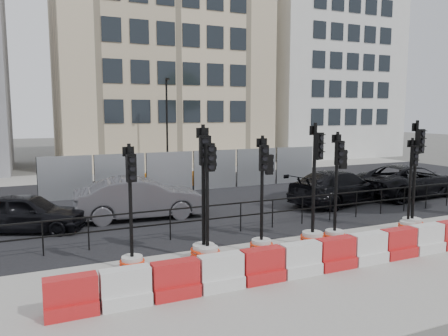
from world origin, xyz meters
name	(u,v)px	position (x,y,z in m)	size (l,w,h in m)	color
ground	(292,237)	(0.00, 0.00, 0.00)	(120.00, 120.00, 0.00)	#51514C
sidewalk_near	(357,268)	(0.00, -3.00, 0.01)	(40.00, 6.00, 0.02)	gray
road	(208,197)	(0.00, 7.00, 0.01)	(40.00, 14.00, 0.03)	black
sidewalk_far	(156,173)	(0.00, 16.00, 0.01)	(40.00, 4.00, 0.02)	gray
building_cream	(158,45)	(2.00, 21.99, 9.00)	(15.00, 10.06, 18.00)	beige
building_white	(319,67)	(17.00, 21.99, 8.00)	(12.00, 9.06, 16.00)	silver
kerb_railing	(273,208)	(0.00, 1.20, 0.69)	(18.00, 0.04, 1.00)	black
heras_fencing	(179,175)	(-0.49, 9.71, 0.71)	(14.33, 1.72, 2.00)	#93979B
lamp_post_far	(167,123)	(0.50, 14.98, 3.22)	(0.12, 0.56, 6.00)	black
barrier_row	(352,252)	(0.00, -2.80, 0.37)	(14.65, 0.50, 0.80)	red
traffic_signal_a	(132,246)	(-5.23, -0.90, 0.66)	(0.62, 0.62, 3.17)	#BAB9B5
traffic_signal_b	(204,229)	(-3.30, -0.87, 0.86)	(0.71, 0.71, 3.61)	#BAB9B5
traffic_signal_c	(208,236)	(-3.26, -1.02, 0.70)	(0.67, 0.67, 3.40)	#BAB9B5
traffic_signal_d	(262,226)	(-1.63, -1.00, 0.79)	(0.65, 0.65, 3.29)	#BAB9B5
traffic_signal_e	(313,222)	(0.04, -1.06, 0.75)	(0.71, 0.71, 3.62)	#BAB9B5
traffic_signal_f	(336,218)	(0.81, -1.09, 0.80)	(0.66, 0.66, 3.35)	#BAB9B5
traffic_signal_g	(409,213)	(3.79, -1.08, 0.64)	(0.61, 0.61, 3.10)	#BAB9B5
traffic_signal_h	(413,209)	(4.00, -1.05, 0.76)	(0.72, 0.72, 3.66)	#BAB9B5
car_a	(27,213)	(-7.59, 4.11, 0.64)	(4.06, 2.89, 1.29)	black
car_b	(140,198)	(-3.77, 4.34, 0.77)	(4.80, 2.01, 1.54)	#46454A
car_c	(338,187)	(4.58, 3.47, 0.73)	(5.37, 3.24, 1.46)	black
car_d	(410,181)	(8.64, 3.41, 0.75)	(5.54, 2.81, 1.50)	black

